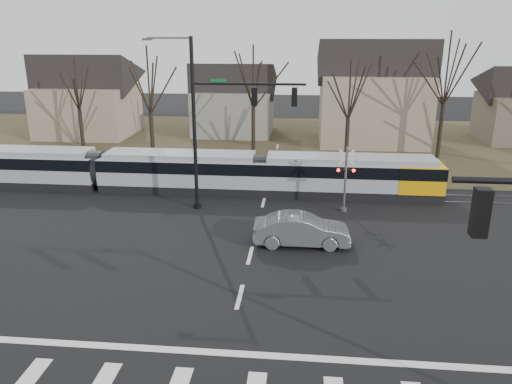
{
  "coord_description": "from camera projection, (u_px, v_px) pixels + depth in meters",
  "views": [
    {
      "loc": [
        2.44,
        -16.12,
        10.51
      ],
      "look_at": [
        0.0,
        9.0,
        2.3
      ],
      "focal_mm": 35.0,
      "sensor_mm": 36.0,
      "label": 1
    }
  ],
  "objects": [
    {
      "name": "ground",
      "position": [
        233.0,
        324.0,
        18.74
      ],
      "size": [
        140.0,
        140.0,
        0.0
      ],
      "primitive_type": "plane",
      "color": "black"
    },
    {
      "name": "grass_verge",
      "position": [
        279.0,
        142.0,
        49.02
      ],
      "size": [
        140.0,
        28.0,
        0.01
      ],
      "primitive_type": "cube",
      "color": "#38331E",
      "rests_on": "ground"
    },
    {
      "name": "stop_line",
      "position": [
        226.0,
        353.0,
        17.03
      ],
      "size": [
        28.0,
        0.35,
        0.01
      ],
      "primitive_type": "cube",
      "color": "silver",
      "rests_on": "ground"
    },
    {
      "name": "lane_dashes",
      "position": [
        266.0,
        192.0,
        33.88
      ],
      "size": [
        0.18,
        30.0,
        0.01
      ],
      "color": "silver",
      "rests_on": "ground"
    },
    {
      "name": "rail_pair",
      "position": [
        266.0,
        193.0,
        33.68
      ],
      "size": [
        90.0,
        1.52,
        0.06
      ],
      "color": "#59595E",
      "rests_on": "ground"
    },
    {
      "name": "tram",
      "position": [
        178.0,
        170.0,
        33.98
      ],
      "size": [
        35.08,
        2.6,
        2.66
      ],
      "color": "gray",
      "rests_on": "ground"
    },
    {
      "name": "sedan",
      "position": [
        302.0,
        230.0,
        25.41
      ],
      "size": [
        1.97,
        4.98,
        1.61
      ],
      "primitive_type": "imported",
      "rotation": [
        0.0,
        0.0,
        1.6
      ],
      "color": "#575B5F",
      "rests_on": "ground"
    },
    {
      "name": "signal_pole_far",
      "position": [
        221.0,
        117.0,
        29.02
      ],
      "size": [
        9.28,
        0.44,
        10.2
      ],
      "color": "black",
      "rests_on": "ground"
    },
    {
      "name": "rail_crossing_signal",
      "position": [
        345.0,
        182.0,
        29.8
      ],
      "size": [
        1.08,
        0.36,
        4.0
      ],
      "color": "#59595B",
      "rests_on": "ground"
    },
    {
      "name": "tree_row",
      "position": [
        299.0,
        99.0,
        41.61
      ],
      "size": [
        59.2,
        7.2,
        10.0
      ],
      "color": "black",
      "rests_on": "ground"
    },
    {
      "name": "house_a",
      "position": [
        87.0,
        92.0,
        51.37
      ],
      "size": [
        9.72,
        8.64,
        8.6
      ],
      "color": "gray",
      "rests_on": "ground"
    },
    {
      "name": "house_b",
      "position": [
        233.0,
        96.0,
        52.04
      ],
      "size": [
        8.64,
        7.56,
        7.65
      ],
      "color": "gray",
      "rests_on": "ground"
    },
    {
      "name": "house_c",
      "position": [
        374.0,
        88.0,
        47.52
      ],
      "size": [
        10.8,
        8.64,
        10.1
      ],
      "color": "gray",
      "rests_on": "ground"
    }
  ]
}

